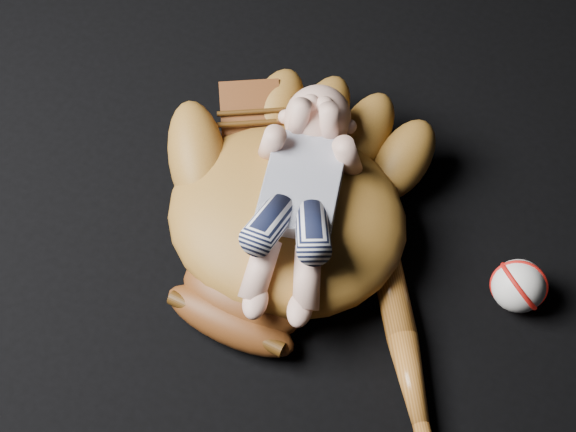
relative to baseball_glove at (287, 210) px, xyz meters
The scene contains 4 objects.
baseball_glove is the anchor object (origin of this frame).
newborn_baby 0.06m from the baseball_glove, 25.49° to the right, with size 0.18×0.40×0.16m, color #D7A18A, non-canonical shape.
baseball_bat 0.28m from the baseball_glove, 25.62° to the right, with size 0.05×0.51×0.05m, color #99571D, non-canonical shape.
baseball 0.37m from the baseball_glove, ahead, with size 0.08×0.08×0.08m, color white.
Camera 1 is at (0.25, -0.54, 1.21)m, focal length 55.00 mm.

